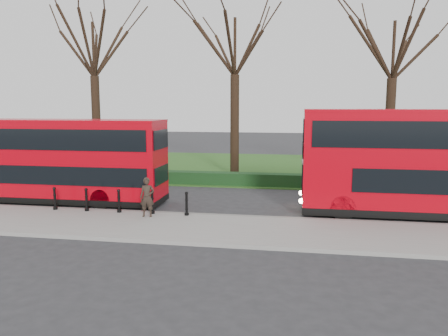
% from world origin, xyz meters
% --- Properties ---
extents(ground, '(120.00, 120.00, 0.00)m').
position_xyz_m(ground, '(0.00, 0.00, 0.00)').
color(ground, '#28282B').
rests_on(ground, ground).
extents(pavement, '(60.00, 4.00, 0.15)m').
position_xyz_m(pavement, '(0.00, -3.00, 0.07)').
color(pavement, gray).
rests_on(pavement, ground).
extents(kerb, '(60.00, 0.25, 0.16)m').
position_xyz_m(kerb, '(0.00, -1.00, 0.07)').
color(kerb, slate).
rests_on(kerb, ground).
extents(grass_verge, '(60.00, 18.00, 0.06)m').
position_xyz_m(grass_verge, '(0.00, 15.00, 0.03)').
color(grass_verge, '#29521B').
rests_on(grass_verge, ground).
extents(hedge, '(60.00, 0.90, 0.80)m').
position_xyz_m(hedge, '(0.00, 6.80, 0.40)').
color(hedge, black).
rests_on(hedge, ground).
extents(yellow_line_outer, '(60.00, 0.10, 0.01)m').
position_xyz_m(yellow_line_outer, '(0.00, -0.70, 0.01)').
color(yellow_line_outer, yellow).
rests_on(yellow_line_outer, ground).
extents(yellow_line_inner, '(60.00, 0.10, 0.01)m').
position_xyz_m(yellow_line_inner, '(0.00, -0.50, 0.01)').
color(yellow_line_inner, yellow).
rests_on(yellow_line_inner, ground).
extents(tree_left, '(8.08, 8.08, 12.63)m').
position_xyz_m(tree_left, '(-8.00, 10.00, 9.19)').
color(tree_left, black).
rests_on(tree_left, ground).
extents(tree_mid, '(8.06, 8.06, 12.59)m').
position_xyz_m(tree_mid, '(2.00, 10.00, 9.16)').
color(tree_mid, black).
rests_on(tree_mid, ground).
extents(tree_right, '(7.67, 7.67, 11.98)m').
position_xyz_m(tree_right, '(12.00, 10.00, 8.71)').
color(tree_right, black).
rests_on(tree_right, ground).
extents(bollard_row, '(6.37, 0.15, 1.00)m').
position_xyz_m(bollard_row, '(-1.55, -1.35, 0.65)').
color(bollard_row, black).
rests_on(bollard_row, pavement).
extents(bus_lead, '(10.54, 2.42, 4.19)m').
position_xyz_m(bus_lead, '(-5.48, 0.71, 2.11)').
color(bus_lead, '#AE010E').
rests_on(bus_lead, ground).
extents(bus_rear, '(11.86, 2.72, 4.72)m').
position_xyz_m(bus_rear, '(12.42, 0.79, 2.38)').
color(bus_rear, '#AE010E').
rests_on(bus_rear, ground).
extents(pedestrian, '(0.67, 0.49, 1.70)m').
position_xyz_m(pedestrian, '(-0.04, -1.87, 1.00)').
color(pedestrian, black).
rests_on(pedestrian, pavement).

